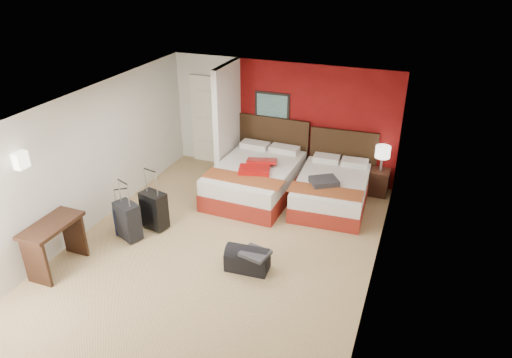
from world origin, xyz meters
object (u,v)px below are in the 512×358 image
at_px(nightstand, 379,182).
at_px(desk, 56,246).
at_px(bed_left, 255,180).
at_px(bed_right, 331,192).
at_px(suitcase_black, 154,211).
at_px(suitcase_charcoal, 128,222).
at_px(suitcase_navy, 125,220).
at_px(red_suitcase_open, 258,166).
at_px(duffel_bag, 247,260).
at_px(table_lamp, 382,159).

bearing_deg(nightstand, desk, -135.95).
distance_m(bed_left, bed_right, 1.56).
xyz_separation_m(suitcase_black, suitcase_charcoal, (-0.25, -0.45, -0.01)).
distance_m(nightstand, suitcase_charcoal, 5.02).
height_order(suitcase_navy, desk, desk).
bearing_deg(desk, suitcase_charcoal, 63.67).
bearing_deg(nightstand, red_suitcase_open, -156.32).
relative_size(bed_right, duffel_bag, 2.83).
xyz_separation_m(suitcase_black, suitcase_navy, (-0.40, -0.33, -0.08)).
relative_size(suitcase_charcoal, suitcase_navy, 1.27).
xyz_separation_m(suitcase_navy, desk, (-0.40, -1.25, 0.15)).
bearing_deg(nightstand, suitcase_black, -143.06).
distance_m(red_suitcase_open, table_lamp, 2.49).
height_order(table_lamp, suitcase_charcoal, table_lamp).
xyz_separation_m(bed_left, duffel_bag, (0.77, -2.39, -0.16)).
bearing_deg(suitcase_black, suitcase_navy, -126.44).
bearing_deg(table_lamp, bed_right, -136.46).
xyz_separation_m(table_lamp, desk, (-4.43, -4.32, -0.39)).
distance_m(red_suitcase_open, desk, 3.96).
bearing_deg(nightstand, bed_left, -159.30).
bearing_deg(desk, suitcase_navy, 72.30).
bearing_deg(bed_right, duffel_bag, -110.25).
xyz_separation_m(bed_right, suitcase_navy, (-3.20, -2.30, -0.03)).
bearing_deg(duffel_bag, bed_left, 104.33).
distance_m(suitcase_navy, duffel_bag, 2.43).
height_order(red_suitcase_open, desk, desk).
relative_size(table_lamp, suitcase_black, 0.78).
bearing_deg(suitcase_charcoal, suitcase_black, 84.88).
distance_m(bed_right, duffel_bag, 2.64).
height_order(red_suitcase_open, suitcase_navy, red_suitcase_open).
xyz_separation_m(bed_right, suitcase_charcoal, (-3.05, -2.42, 0.04)).
relative_size(bed_left, duffel_bag, 3.23).
height_order(red_suitcase_open, table_lamp, table_lamp).
bearing_deg(table_lamp, bed_left, -159.05).
height_order(suitcase_black, duffel_bag, suitcase_black).
bearing_deg(suitcase_charcoal, bed_left, 80.30).
height_order(bed_left, nightstand, bed_left).
relative_size(suitcase_black, duffel_bag, 1.01).
bearing_deg(desk, red_suitcase_open, 57.22).
bearing_deg(table_lamp, desk, -135.71).
height_order(suitcase_charcoal, suitcase_navy, suitcase_charcoal).
height_order(bed_left, suitcase_navy, bed_left).
relative_size(red_suitcase_open, nightstand, 1.54).
bearing_deg(nightstand, suitcase_charcoal, -140.63).
bearing_deg(red_suitcase_open, suitcase_charcoal, -141.54).
bearing_deg(bed_left, nightstand, 22.97).
distance_m(duffel_bag, desk, 3.01).
height_order(table_lamp, duffel_bag, table_lamp).
height_order(bed_right, red_suitcase_open, red_suitcase_open).
xyz_separation_m(bed_left, table_lamp, (2.37, 0.91, 0.47)).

